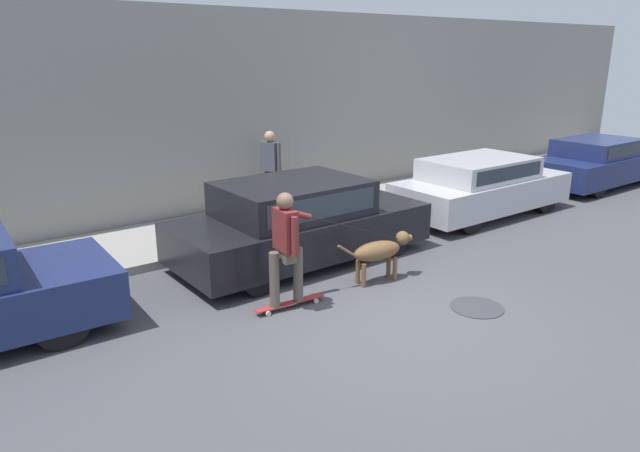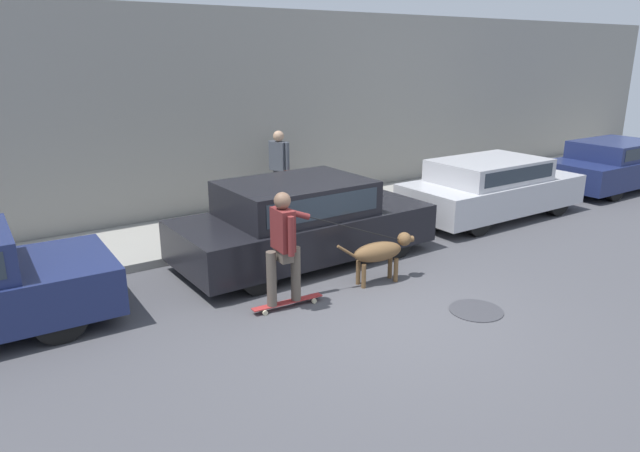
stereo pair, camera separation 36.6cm
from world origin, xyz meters
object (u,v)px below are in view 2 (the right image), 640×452
Objects in this scene: parked_car_1 at (302,222)px; parked_car_3 at (616,165)px; dog at (381,252)px; pedestrian_with_bag at (280,166)px; parked_car_2 at (491,188)px; skateboarder at (284,243)px.

parked_car_3 is (9.58, 0.00, -0.06)m from parked_car_1.
dog is 0.79× the size of pedestrian_with_bag.
dog is at bearing -161.04° from parked_car_2.
parked_car_1 is 1.04× the size of parked_car_3.
parked_car_2 is at bearing 17.67° from skateboarder.
parked_car_2 is 1.58× the size of skateboarder.
parked_car_3 is at bearing 17.23° from dog.
parked_car_1 is 2.93m from pedestrian_with_bag.
parked_car_3 is 1.63× the size of skateboarder.
skateboarder is at bearing -172.33° from parked_car_3.
parked_car_3 reaches higher than dog.
parked_car_1 is at bearing 179.89° from parked_car_3.
parked_car_1 is at bearing 115.11° from dog.
parked_car_3 is at bearing -0.27° from parked_car_2.
pedestrian_with_bag reaches higher than parked_car_2.
parked_car_2 is 4.55m from dog.
dog is (-4.29, -1.50, -0.14)m from parked_car_2.
parked_car_3 is (4.82, 0.00, -0.02)m from parked_car_2.
dog is at bearing -73.64° from parked_car_1.
parked_car_1 reaches higher than parked_car_2.
parked_car_2 is 3.09× the size of dog.
pedestrian_with_bag is (0.67, 4.17, 0.59)m from dog.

